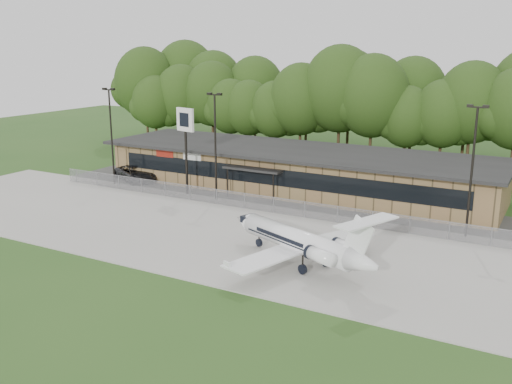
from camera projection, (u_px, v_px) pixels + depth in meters
The scene contains 12 objects.
ground at pixel (146, 264), 38.70m from camera, with size 160.00×160.00×0.00m, color #284D1B.
apron at pixel (211, 231), 45.47m from camera, with size 64.00×18.00×0.08m, color #9E9B93.
parking_lot at pixel (277, 199), 55.21m from camera, with size 50.00×9.00×0.06m, color #383835.
terminal at pixel (296, 169), 58.45m from camera, with size 41.00×11.65×4.30m.
fence at pixel (254, 202), 51.22m from camera, with size 46.00×0.04×1.52m.
treeline at pixel (357, 102), 72.42m from camera, with size 72.00×12.00×15.00m, color #1B320F, non-canonical shape.
light_pole_left at pixel (111, 129), 59.67m from camera, with size 1.55×0.30×10.23m.
light_pole_mid at pixel (215, 138), 53.55m from camera, with size 1.55×0.30×10.23m.
light_pole_right at pixel (473, 162), 42.74m from camera, with size 1.55×0.30×10.23m.
business_jet at pixel (302, 243), 38.03m from camera, with size 13.43×12.00×4.61m.
suv at pixel (136, 174), 62.47m from camera, with size 2.83×6.15×1.71m, color #2C2C2E.
pole_sign at pixel (185, 129), 55.36m from camera, with size 2.26×0.78×8.62m.
Camera 1 is at (24.14, -28.09, 14.36)m, focal length 40.00 mm.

